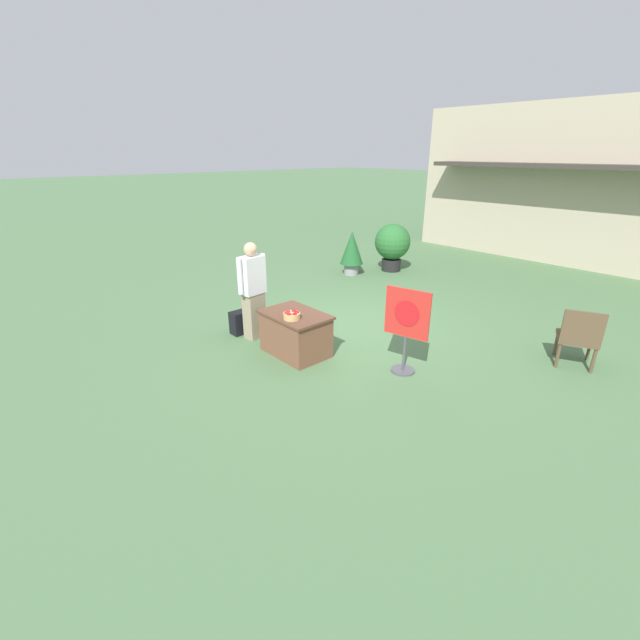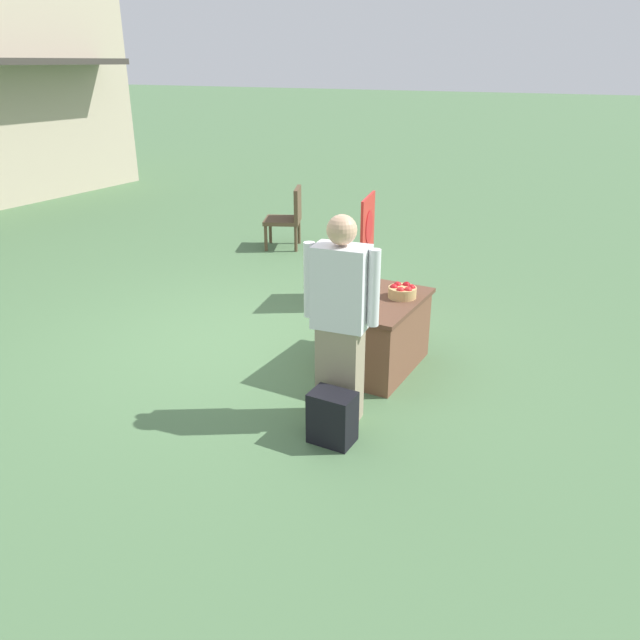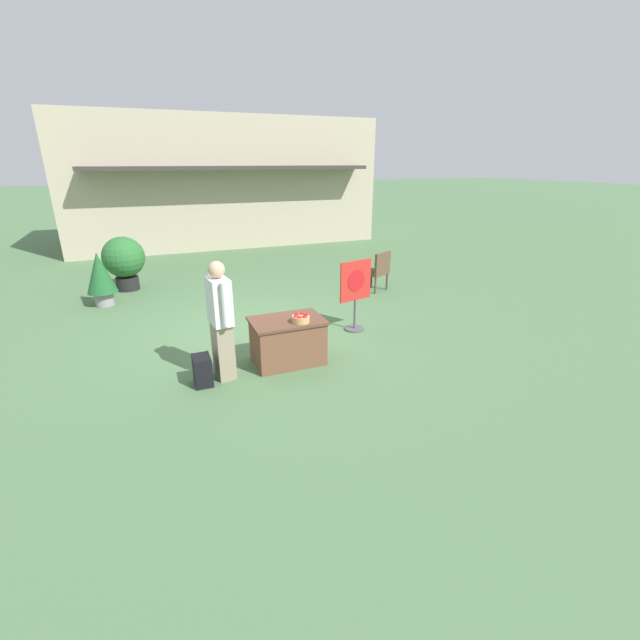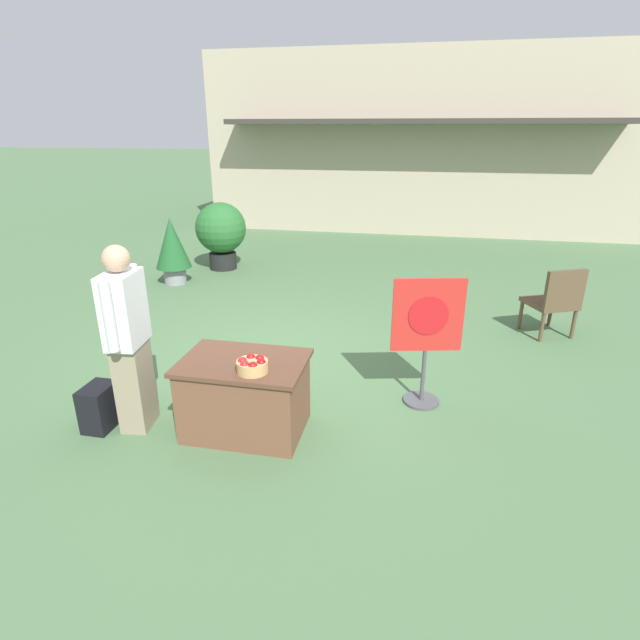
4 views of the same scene
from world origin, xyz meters
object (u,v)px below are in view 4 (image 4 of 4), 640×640
at_px(display_table, 245,395).
at_px(backpack, 100,407).
at_px(apple_basket, 252,365).
at_px(poster_board, 426,335).
at_px(potted_plant_far_left, 172,247).
at_px(potted_plant_near_left, 221,231).
at_px(patio_chair, 555,299).
at_px(person_visitor, 128,339).

distance_m(display_table, backpack, 1.36).
height_order(apple_basket, poster_board, poster_board).
distance_m(backpack, potted_plant_far_left, 4.68).
bearing_deg(backpack, potted_plant_near_left, 100.55).
relative_size(apple_basket, poster_board, 0.20).
height_order(patio_chair, potted_plant_far_left, potted_plant_far_left).
bearing_deg(potted_plant_far_left, person_visitor, -67.14).
distance_m(apple_basket, backpack, 1.59).
relative_size(backpack, patio_chair, 0.44).
bearing_deg(poster_board, person_visitor, -82.86).
bearing_deg(patio_chair, person_visitor, 101.51).
xyz_separation_m(display_table, apple_basket, (0.15, -0.19, 0.41)).
bearing_deg(potted_plant_near_left, person_visitor, -75.96).
height_order(person_visitor, backpack, person_visitor).
bearing_deg(person_visitor, patio_chair, 28.53).
xyz_separation_m(display_table, patio_chair, (3.23, 2.93, 0.17)).
distance_m(display_table, patio_chair, 4.36).
height_order(display_table, potted_plant_far_left, potted_plant_far_left).
height_order(backpack, potted_plant_near_left, potted_plant_near_left).
relative_size(apple_basket, patio_chair, 0.28).
relative_size(person_visitor, backpack, 4.08).
xyz_separation_m(apple_basket, potted_plant_near_left, (-2.52, 5.49, -0.02)).
distance_m(person_visitor, potted_plant_near_left, 5.60).
bearing_deg(display_table, potted_plant_far_left, 124.05).
xyz_separation_m(potted_plant_far_left, potted_plant_near_left, (0.46, 1.12, 0.09)).
bearing_deg(backpack, apple_basket, 1.73).
relative_size(patio_chair, potted_plant_far_left, 0.81).
height_order(display_table, potted_plant_near_left, potted_plant_near_left).
xyz_separation_m(poster_board, patio_chair, (1.65, 2.10, -0.22)).
height_order(person_visitor, patio_chair, person_visitor).
distance_m(display_table, potted_plant_far_left, 5.05).
bearing_deg(display_table, backpack, -170.07).
height_order(poster_board, patio_chair, poster_board).
relative_size(apple_basket, potted_plant_near_left, 0.20).
relative_size(apple_basket, person_visitor, 0.15).
xyz_separation_m(apple_basket, backpack, (-1.49, -0.04, -0.56)).
xyz_separation_m(apple_basket, person_visitor, (-1.16, 0.06, 0.11)).
distance_m(person_visitor, poster_board, 2.75).
height_order(person_visitor, poster_board, person_visitor).
bearing_deg(patio_chair, potted_plant_near_left, 42.67).
bearing_deg(poster_board, display_table, -75.47).
xyz_separation_m(apple_basket, patio_chair, (3.07, 3.12, -0.24)).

